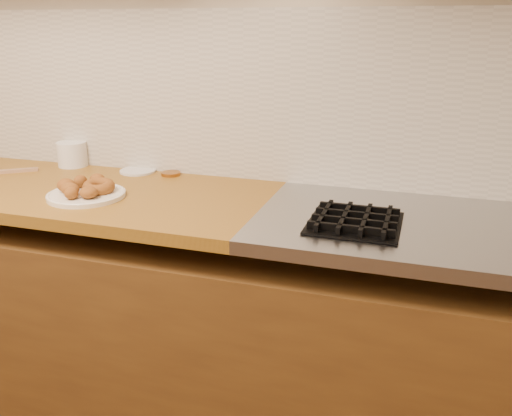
% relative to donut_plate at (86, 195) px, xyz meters
% --- Properties ---
extents(wall_back, '(4.00, 0.02, 2.70)m').
position_rel_donut_plate_xyz_m(wall_back, '(0.09, 0.40, 0.44)').
color(wall_back, '#BDAF93').
rests_on(wall_back, ground).
extents(base_cabinet, '(3.60, 0.60, 0.77)m').
position_rel_donut_plate_xyz_m(base_cabinet, '(0.09, 0.09, -0.52)').
color(base_cabinet, '#5A3915').
rests_on(base_cabinet, floor).
extents(stovetop, '(1.30, 0.62, 0.04)m').
position_rel_donut_plate_xyz_m(stovetop, '(1.24, 0.09, -0.03)').
color(stovetop, '#9EA0A5').
rests_on(stovetop, base_cabinet).
extents(backsplash, '(3.60, 0.02, 0.60)m').
position_rel_donut_plate_xyz_m(backsplash, '(0.09, 0.39, 0.29)').
color(backsplash, beige).
rests_on(backsplash, wall_back).
extents(burner_grates, '(0.91, 0.26, 0.03)m').
position_rel_donut_plate_xyz_m(burner_grates, '(1.21, 0.01, 0.00)').
color(burner_grates, black).
rests_on(burner_grates, stovetop).
extents(donut_plate, '(0.26, 0.26, 0.01)m').
position_rel_donut_plate_xyz_m(donut_plate, '(0.00, 0.00, 0.00)').
color(donut_plate, silver).
rests_on(donut_plate, butcher_block).
extents(ring_donut, '(0.15, 0.15, 0.05)m').
position_rel_donut_plate_xyz_m(ring_donut, '(0.03, 0.02, 0.03)').
color(ring_donut, '#975C21').
rests_on(ring_donut, donut_plate).
extents(fried_dough_chunks, '(0.19, 0.20, 0.05)m').
position_rel_donut_plate_xyz_m(fried_dough_chunks, '(-0.02, -0.01, 0.03)').
color(fried_dough_chunks, '#975C21').
rests_on(fried_dough_chunks, donut_plate).
extents(plastic_tub, '(0.14, 0.14, 0.10)m').
position_rel_donut_plate_xyz_m(plastic_tub, '(-0.30, 0.35, 0.04)').
color(plastic_tub, silver).
rests_on(plastic_tub, butcher_block).
extents(tub_lid, '(0.17, 0.17, 0.01)m').
position_rel_donut_plate_xyz_m(tub_lid, '(-0.00, 0.34, -0.00)').
color(tub_lid, silver).
rests_on(tub_lid, butcher_block).
extents(brass_jar_lid, '(0.08, 0.08, 0.01)m').
position_rel_donut_plate_xyz_m(brass_jar_lid, '(0.14, 0.34, -0.00)').
color(brass_jar_lid, '#A56B2E').
rests_on(brass_jar_lid, butcher_block).
extents(wooden_utensil, '(0.15, 0.12, 0.01)m').
position_rel_donut_plate_xyz_m(wooden_utensil, '(-0.45, 0.19, -0.00)').
color(wooden_utensil, '#9E7654').
rests_on(wooden_utensil, butcher_block).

